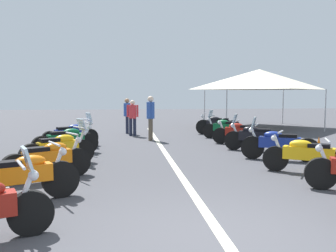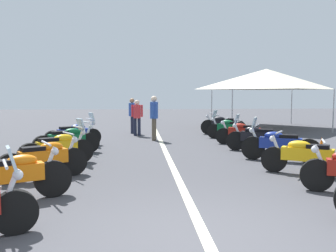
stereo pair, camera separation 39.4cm
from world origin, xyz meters
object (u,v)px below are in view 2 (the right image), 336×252
motorcycle_left_row_1 (13,176)px  bystander_2 (132,113)px  bystander_4 (137,115)px  motorcycle_right_row_7 (223,125)px  motorcycle_left_row_5 (74,134)px  traffic_cone_0 (321,148)px  bystander_1 (154,114)px  event_tent (266,79)px  motorcycle_right_row_3 (279,144)px  motorcycle_right_row_5 (244,133)px  motorcycle_left_row_3 (58,148)px  motorcycle_left_row_4 (68,140)px  motorcycle_right_row_6 (230,128)px  motorcycle_right_row_2 (306,156)px  motorcycle_right_row_4 (257,137)px  motorcycle_left_row_2 (44,159)px

motorcycle_left_row_1 → bystander_2: (11.09, -1.87, 0.50)m
bystander_2 → bystander_4: size_ratio=1.04×
motorcycle_right_row_7 → bystander_2: bystander_2 is taller
motorcycle_left_row_5 → bystander_4: 4.00m
traffic_cone_0 → bystander_1: 6.54m
motorcycle_left_row_5 → event_tent: (6.58, -9.18, 2.19)m
motorcycle_right_row_3 → event_tent: bearing=-80.7°
motorcycle_right_row_5 → bystander_4: size_ratio=1.26×
motorcycle_left_row_5 → event_tent: bearing=7.9°
motorcycle_left_row_3 → motorcycle_right_row_5: bearing=-1.7°
motorcycle_left_row_5 → traffic_cone_0: motorcycle_left_row_5 is taller
motorcycle_right_row_5 → motorcycle_right_row_3: bearing=114.0°
motorcycle_right_row_7 → event_tent: bearing=-112.3°
bystander_1 → bystander_4: (1.69, 0.68, -0.13)m
motorcycle_left_row_4 → bystander_1: bearing=21.4°
motorcycle_right_row_5 → bystander_1: bearing=-2.9°
motorcycle_right_row_6 → bystander_4: bystander_4 is taller
bystander_1 → bystander_4: size_ratio=1.12×
motorcycle_right_row_3 → motorcycle_right_row_2: bearing=114.9°
motorcycle_right_row_6 → traffic_cone_0: bearing=139.8°
motorcycle_right_row_5 → bystander_2: (4.29, 4.14, 0.52)m
motorcycle_left_row_1 → motorcycle_right_row_7: 11.74m
motorcycle_right_row_3 → motorcycle_right_row_7: (6.61, 0.09, -0.01)m
motorcycle_right_row_6 → traffic_cone_0: motorcycle_right_row_6 is taller
motorcycle_left_row_5 → bystander_2: bystander_2 is taller
motorcycle_right_row_3 → motorcycle_right_row_4: 1.72m
motorcycle_left_row_3 → motorcycle_right_row_3: motorcycle_right_row_3 is taller
motorcycle_right_row_3 → bystander_4: size_ratio=1.25×
motorcycle_left_row_4 → motorcycle_right_row_3: 6.29m
motorcycle_left_row_5 → motorcycle_right_row_3: 6.98m
motorcycle_left_row_2 → bystander_4: bearing=45.1°
motorcycle_right_row_6 → bystander_1: size_ratio=1.04×
motorcycle_right_row_4 → motorcycle_right_row_7: (4.90, 0.02, 0.00)m
motorcycle_right_row_5 → bystander_1: (1.56, 3.22, 0.61)m
motorcycle_left_row_3 → motorcycle_right_row_6: (5.17, -5.87, -0.01)m
motorcycle_right_row_7 → bystander_2: (0.99, 4.11, 0.50)m
bystander_2 → motorcycle_right_row_5: bearing=134.9°
motorcycle_left_row_3 → bystander_1: bearing=29.5°
motorcycle_right_row_4 → bystander_2: (5.89, 4.13, 0.50)m
motorcycle_left_row_4 → motorcycle_right_row_7: motorcycle_right_row_7 is taller
bystander_4 → traffic_cone_0: bearing=-126.0°
traffic_cone_0 → event_tent: bearing=-9.6°
traffic_cone_0 → event_tent: size_ratio=0.11×
motorcycle_right_row_5 → traffic_cone_0: bearing=139.5°
motorcycle_right_row_5 → motorcycle_right_row_6: size_ratio=1.08×
bystander_1 → bystander_2: size_ratio=1.08×
motorcycle_left_row_2 → motorcycle_right_row_4: size_ratio=0.93×
motorcycle_right_row_4 → event_tent: bearing=-83.2°
motorcycle_left_row_3 → motorcycle_right_row_2: 6.18m
motorcycle_right_row_7 → bystander_1: bearing=50.1°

